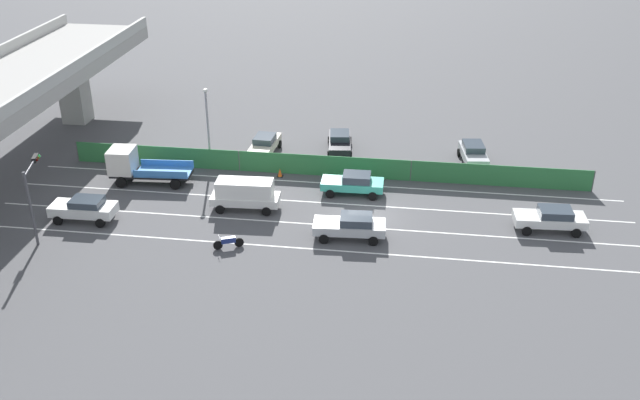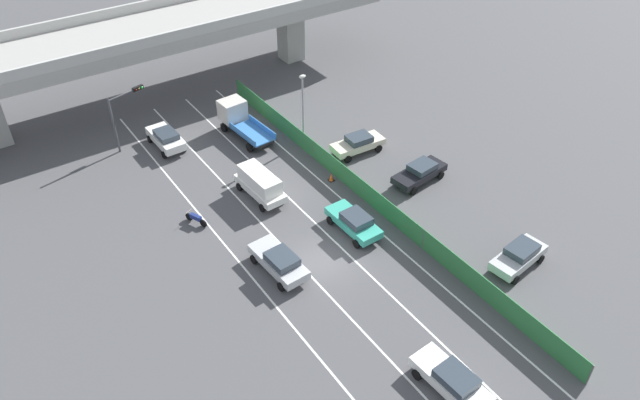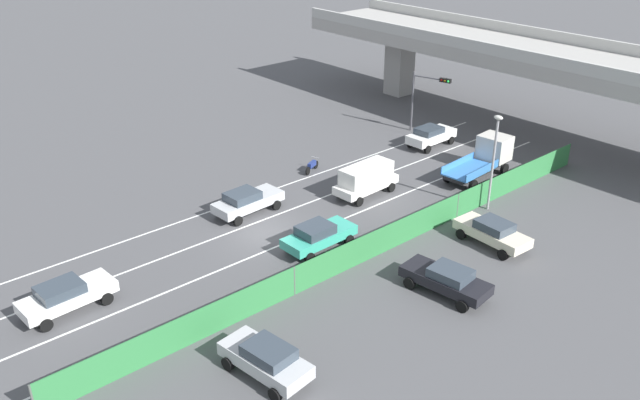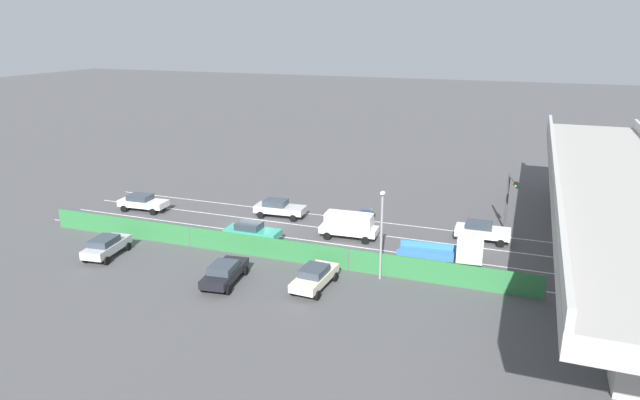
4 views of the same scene
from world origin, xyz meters
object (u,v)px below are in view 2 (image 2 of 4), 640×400
(car_sedan_white, at_px, (452,380))
(parked_wagon_silver, at_px, (519,256))
(car_taxi_teal, at_px, (354,222))
(car_sedan_silver, at_px, (279,261))
(traffic_light, at_px, (124,108))
(car_van_white, at_px, (260,183))
(traffic_cone, at_px, (331,177))
(parked_sedan_dark, at_px, (420,172))
(flatbed_truck_blue, at_px, (239,118))
(parked_sedan_cream, at_px, (358,143))
(street_lamp, at_px, (303,102))
(car_hatchback_white, at_px, (166,138))
(motorcycle, at_px, (196,218))

(car_sedan_white, height_order, parked_wagon_silver, parked_wagon_silver)
(car_taxi_teal, xyz_separation_m, car_sedan_silver, (-6.40, -0.47, 0.01))
(car_sedan_white, distance_m, car_sedan_silver, 13.24)
(car_sedan_silver, distance_m, traffic_light, 20.34)
(car_van_white, distance_m, traffic_cone, 5.83)
(car_taxi_teal, distance_m, parked_sedan_dark, 8.06)
(car_sedan_white, bearing_deg, traffic_light, 99.27)
(flatbed_truck_blue, height_order, parked_sedan_cream, flatbed_truck_blue)
(traffic_cone, bearing_deg, parked_sedan_dark, -34.96)
(car_taxi_teal, bearing_deg, car_sedan_white, -104.84)
(parked_sedan_dark, height_order, traffic_light, traffic_light)
(car_sedan_white, xyz_separation_m, flatbed_truck_blue, (3.28, 29.76, 0.48))
(street_lamp, distance_m, traffic_cone, 6.95)
(parked_sedan_dark, relative_size, parked_sedan_cream, 1.05)
(car_hatchback_white, height_order, parked_sedan_dark, car_hatchback_white)
(car_sedan_white, height_order, street_lamp, street_lamp)
(flatbed_truck_blue, bearing_deg, car_sedan_silver, -110.03)
(car_sedan_white, height_order, parked_sedan_cream, car_sedan_white)
(flatbed_truck_blue, relative_size, parked_wagon_silver, 1.38)
(car_taxi_teal, bearing_deg, motorcycle, 141.35)
(car_hatchback_white, relative_size, flatbed_truck_blue, 0.72)
(motorcycle, bearing_deg, car_sedan_white, -75.56)
(car_sedan_silver, height_order, flatbed_truck_blue, flatbed_truck_blue)
(car_sedan_white, xyz_separation_m, car_taxi_teal, (3.55, 13.40, -0.00))
(car_hatchback_white, relative_size, parked_sedan_cream, 0.95)
(car_taxi_teal, bearing_deg, parked_sedan_dark, 13.72)
(car_hatchback_white, relative_size, motorcycle, 2.40)
(car_taxi_teal, height_order, car_van_white, car_van_white)
(traffic_cone, bearing_deg, flatbed_truck_blue, 103.15)
(flatbed_truck_blue, height_order, parked_wagon_silver, flatbed_truck_blue)
(car_sedan_white, height_order, car_hatchback_white, car_hatchback_white)
(car_sedan_white, relative_size, flatbed_truck_blue, 0.77)
(car_sedan_silver, bearing_deg, traffic_light, 97.18)
(car_taxi_teal, xyz_separation_m, traffic_cone, (2.19, 5.86, -0.58))
(traffic_light, bearing_deg, motorcycle, -89.51)
(car_hatchback_white, distance_m, parked_sedan_dark, 21.28)
(motorcycle, distance_m, parked_sedan_cream, 15.19)
(parked_wagon_silver, distance_m, traffic_light, 32.59)
(car_van_white, relative_size, car_hatchback_white, 1.10)
(car_sedan_silver, height_order, car_hatchback_white, car_hatchback_white)
(car_sedan_silver, relative_size, parked_wagon_silver, 1.06)
(street_lamp, bearing_deg, traffic_cone, -101.55)
(car_van_white, xyz_separation_m, parked_sedan_dark, (11.23, -5.32, -0.37))
(flatbed_truck_blue, bearing_deg, motorcycle, -132.55)
(parked_sedan_cream, bearing_deg, motorcycle, -176.73)
(flatbed_truck_blue, relative_size, traffic_cone, 9.47)
(car_hatchback_white, xyz_separation_m, traffic_light, (-2.39, 1.91, 2.71))
(car_hatchback_white, relative_size, parked_wagon_silver, 0.99)
(car_van_white, xyz_separation_m, motorcycle, (-5.41, -0.18, -0.77))
(traffic_light, bearing_deg, parked_sedan_dark, -46.44)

